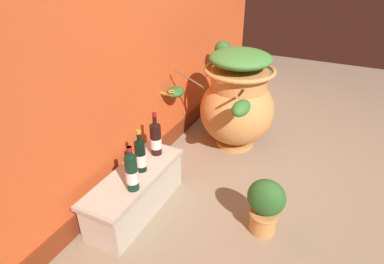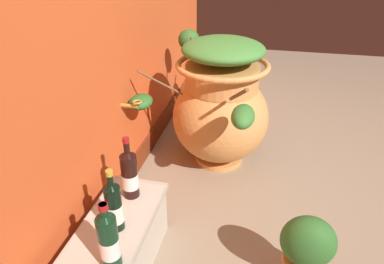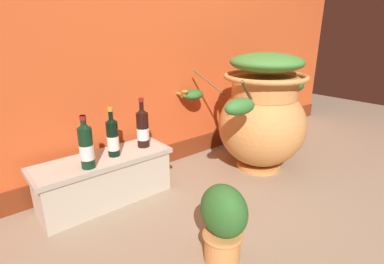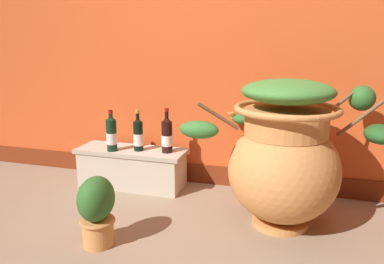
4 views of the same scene
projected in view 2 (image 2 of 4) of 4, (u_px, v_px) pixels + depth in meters
ground_plane at (301, 217)px, 1.97m from camera, size 7.00×7.00×0.00m
terracotta_urn at (220, 104)px, 2.28m from camera, size 1.20×0.84×0.89m
stone_ledge at (111, 260)px, 1.51m from camera, size 0.84×0.30×0.30m
wine_bottle_left at (109, 239)px, 1.26m from camera, size 0.08×0.08×0.31m
wine_bottle_middle at (114, 206)px, 1.44m from camera, size 0.07×0.07×0.31m
wine_bottle_right at (129, 173)px, 1.62m from camera, size 0.08×0.08×0.33m
potted_shrub at (306, 251)px, 1.49m from camera, size 0.19×0.24×0.39m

